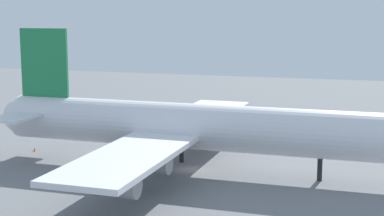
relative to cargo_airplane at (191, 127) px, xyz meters
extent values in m
plane|color=slate|center=(0.16, 0.00, -6.48)|extent=(258.28, 258.28, 0.00)
cylinder|color=silver|center=(0.16, 0.00, 0.12)|extent=(58.40, 6.74, 6.74)
sphere|color=silver|center=(-29.05, 0.00, 0.12)|extent=(5.73, 5.73, 5.73)
cube|color=#1E7F47|center=(-24.37, 0.00, 8.89)|extent=(8.18, 0.50, 10.79)
cube|color=silver|center=(-25.54, -5.36, 1.14)|extent=(5.26, 10.11, 0.36)
cube|color=silver|center=(-25.54, 5.36, 1.14)|extent=(5.26, 10.11, 0.36)
cube|color=silver|center=(-2.76, -16.03, -0.89)|extent=(9.93, 28.01, 0.70)
cube|color=silver|center=(-2.76, 16.03, -0.89)|extent=(9.93, 28.01, 0.70)
cylinder|color=gray|center=(-1.76, -11.82, -2.65)|extent=(5.39, 2.83, 2.83)
cylinder|color=gray|center=(-1.76, -22.19, -2.65)|extent=(5.39, 2.83, 2.83)
cylinder|color=gray|center=(-1.76, 11.82, -2.65)|extent=(5.39, 2.83, 2.83)
cylinder|color=gray|center=(-1.76, 22.19, -2.65)|extent=(5.39, 2.83, 2.83)
cylinder|color=black|center=(18.84, 0.00, -4.86)|extent=(0.70, 0.70, 3.23)
cylinder|color=black|center=(-2.76, -3.71, -4.86)|extent=(0.70, 0.70, 3.23)
cylinder|color=black|center=(-2.76, 3.71, -4.86)|extent=(0.70, 0.70, 3.23)
cube|color=silver|center=(-6.65, 35.62, -5.02)|extent=(2.57, 2.52, 2.03)
cube|color=yellow|center=(-7.73, 37.68, -5.43)|extent=(3.04, 3.41, 1.22)
cylinder|color=black|center=(-7.58, 35.11, -6.04)|extent=(0.66, 0.91, 0.89)
cylinder|color=black|center=(-5.69, 36.10, -6.04)|extent=(0.66, 0.91, 0.89)
cylinder|color=black|center=(-8.92, 37.65, -6.04)|extent=(0.66, 0.91, 0.89)
cylinder|color=black|center=(-7.03, 38.65, -6.04)|extent=(0.66, 0.91, 0.89)
cube|color=silver|center=(-19.72, 30.23, -5.07)|extent=(2.59, 2.59, 2.03)
cube|color=#4C8C4C|center=(-21.30, 31.80, -5.39)|extent=(3.71, 3.71, 1.39)
cylinder|color=black|center=(-20.66, 29.46, -6.08)|extent=(0.76, 0.76, 0.80)
cylinder|color=black|center=(-18.96, 31.17, -6.08)|extent=(0.76, 0.76, 0.80)
cylinder|color=black|center=(-22.62, 31.41, -6.08)|extent=(0.76, 0.76, 0.80)
cylinder|color=black|center=(-20.92, 33.12, -6.08)|extent=(0.76, 0.76, 0.80)
cone|color=orange|center=(-28.90, 3.10, -6.17)|extent=(0.43, 0.43, 0.61)
camera|label=1|loc=(26.03, -80.13, 16.62)|focal=54.47mm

